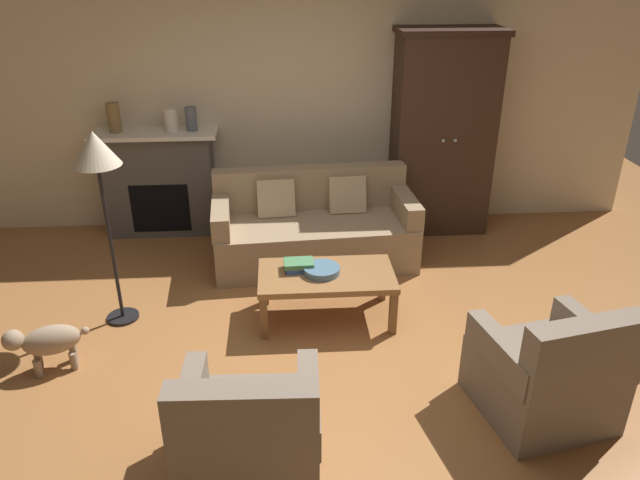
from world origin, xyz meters
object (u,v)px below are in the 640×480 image
Objects in this scene: armoire at (442,134)px; mantel_vase_bronze at (114,118)px; fireplace at (161,182)px; armchair_near_left at (250,438)px; dog at (47,341)px; mantel_vase_cream at (171,120)px; mantel_vase_slate at (191,119)px; book_stack at (299,265)px; armchair_near_right at (548,375)px; floor_lamp at (97,160)px; coffee_table at (326,279)px; couch at (314,230)px; fruit_bowl at (322,270)px.

armoire reaches higher than mantel_vase_bronze.
armchair_near_left is at bearing -73.37° from fireplace.
fireplace is 2.28× the size of dog.
armoire reaches higher than mantel_vase_cream.
mantel_vase_bronze is 1.23× the size of mantel_vase_slate.
armchair_near_right reaches higher than book_stack.
armchair_near_right is 3.48m from floor_lamp.
coffee_table reaches higher than dog.
fireplace reaches higher than dog.
fireplace is 0.69m from mantel_vase_cream.
armoire reaches higher than coffee_table.
couch is 2.16× the size of armchair_near_right.
fireplace is at bearing 178.49° from armoire.
dog is (-0.36, -0.66, -1.13)m from floor_lamp.
armoire is 2.31× the size of armchair_near_right.
mantel_vase_bronze is 0.56m from mantel_vase_cream.
fireplace reaches higher than fruit_bowl.
couch is at bearing 79.19° from armchair_near_left.
fireplace is at bearing 177.30° from mantel_vase_slate.
armoire is at bearing 51.67° from fruit_bowl.
armoire is 8.03× the size of book_stack.
mantel_vase_slate is at bearing 0.00° from mantel_vase_bronze.
mantel_vase_slate is 4.10m from armchair_near_right.
mantel_vase_bronze reaches higher than armchair_near_left.
fireplace is 0.64× the size of couch.
mantel_vase_slate reaches higher than couch.
couch is 2.69m from armchair_near_right.
book_stack is (-1.56, -1.67, -0.59)m from armoire.
fireplace is 0.79× the size of floor_lamp.
mantel_vase_bronze is 0.18× the size of floor_lamp.
mantel_vase_bronze reaches higher than couch.
book_stack is (-0.21, 0.08, 0.09)m from coffee_table.
coffee_table is at bearing -42.35° from mantel_vase_bronze.
mantel_vase_bronze is at bearing 137.25° from armchair_near_right.
floor_lamp is (-3.04, -1.65, 0.33)m from armoire.
mantel_vase_slate is at bearing 100.83° from armchair_near_left.
armchair_near_right is at bearing -42.65° from fruit_bowl.
fireplace is at bearing 106.63° from armchair_near_left.
armchair_near_right is (1.37, -1.26, -0.13)m from fruit_bowl.
floor_lamp is (-0.27, -1.71, 0.15)m from mantel_vase_cream.
fruit_bowl reaches higher than dog.
mantel_vase_slate is at bearing 120.27° from book_stack.
armoire is at bearing 52.53° from coffee_table.
armchair_near_right is at bearing -24.18° from floor_lamp.
dog is (-0.07, -2.36, -1.02)m from mantel_vase_bronze.
mantel_vase_bronze is at bearing 178.97° from armoire.
mantel_vase_slate is (-2.57, 0.06, 0.19)m from armoire.
armchair_near_right is at bearing -90.29° from armoire.
mantel_vase_bronze is at bearing 137.65° from coffee_table.
mantel_vase_cream is at bearing 127.56° from fruit_bowl.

